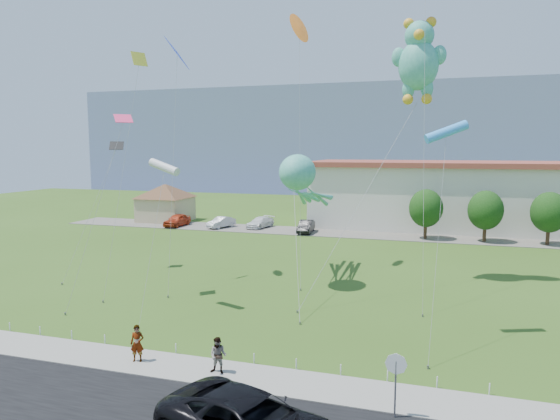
# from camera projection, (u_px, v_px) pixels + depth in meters

# --- Properties ---
(ground) EXTENTS (160.00, 160.00, 0.00)m
(ground) POSITION_uv_depth(u_px,v_px,m) (207.00, 346.00, 24.94)
(ground) COLOR #325317
(ground) RESTS_ON ground
(sidewalk) EXTENTS (80.00, 2.50, 0.10)m
(sidewalk) POSITION_uv_depth(u_px,v_px,m) (180.00, 368.00, 22.32)
(sidewalk) COLOR gray
(sidewalk) RESTS_ON ground
(parking_strip) EXTENTS (70.00, 6.00, 0.06)m
(parking_strip) POSITION_uv_depth(u_px,v_px,m) (336.00, 233.00, 58.16)
(parking_strip) COLOR #59544C
(parking_strip) RESTS_ON ground
(hill_ridge) EXTENTS (160.00, 50.00, 25.00)m
(hill_ridge) POSITION_uv_depth(u_px,v_px,m) (394.00, 139.00, 137.33)
(hill_ridge) COLOR gray
(hill_ridge) RESTS_ON ground
(pavilion) EXTENTS (9.20, 9.20, 5.00)m
(pavilion) POSITION_uv_depth(u_px,v_px,m) (165.00, 199.00, 67.59)
(pavilion) COLOR tan
(pavilion) RESTS_ON ground
(stop_sign) EXTENTS (0.80, 0.07, 2.50)m
(stop_sign) POSITION_uv_depth(u_px,v_px,m) (396.00, 370.00, 17.97)
(stop_sign) COLOR slate
(stop_sign) RESTS_ON ground
(rope_fence) EXTENTS (26.05, 0.05, 0.50)m
(rope_fence) POSITION_uv_depth(u_px,v_px,m) (195.00, 351.00, 23.67)
(rope_fence) COLOR white
(rope_fence) RESTS_ON ground
(tree_near) EXTENTS (3.60, 3.60, 5.47)m
(tree_near) POSITION_uv_depth(u_px,v_px,m) (426.00, 208.00, 53.90)
(tree_near) COLOR #3F2B19
(tree_near) RESTS_ON ground
(tree_mid) EXTENTS (3.60, 3.60, 5.47)m
(tree_mid) POSITION_uv_depth(u_px,v_px,m) (486.00, 210.00, 52.17)
(tree_mid) COLOR #3F2B19
(tree_mid) RESTS_ON ground
(tree_far) EXTENTS (3.60, 3.60, 5.47)m
(tree_far) POSITION_uv_depth(u_px,v_px,m) (549.00, 212.00, 50.43)
(tree_far) COLOR #3F2B19
(tree_far) RESTS_ON ground
(pedestrian_left) EXTENTS (0.71, 0.56, 1.70)m
(pedestrian_left) POSITION_uv_depth(u_px,v_px,m) (137.00, 343.00, 22.79)
(pedestrian_left) COLOR gray
(pedestrian_left) RESTS_ON sidewalk
(pedestrian_right) EXTENTS (0.79, 0.63, 1.59)m
(pedestrian_right) POSITION_uv_depth(u_px,v_px,m) (218.00, 355.00, 21.59)
(pedestrian_right) COLOR gray
(pedestrian_right) RESTS_ON sidewalk
(parked_car_red) EXTENTS (1.99, 4.59, 1.54)m
(parked_car_red) POSITION_uv_depth(u_px,v_px,m) (177.00, 220.00, 62.98)
(parked_car_red) COLOR #AF3115
(parked_car_red) RESTS_ON parking_strip
(parked_car_silver) EXTENTS (2.69, 4.26, 1.33)m
(parked_car_silver) POSITION_uv_depth(u_px,v_px,m) (221.00, 222.00, 61.81)
(parked_car_silver) COLOR #ACADB3
(parked_car_silver) RESTS_ON parking_strip
(parked_car_white) EXTENTS (2.87, 4.81, 1.31)m
(parked_car_white) POSITION_uv_depth(u_px,v_px,m) (260.00, 222.00, 61.76)
(parked_car_white) COLOR white
(parked_car_white) RESTS_ON parking_strip
(parked_car_black) EXTENTS (1.84, 4.44, 1.43)m
(parked_car_black) POSITION_uv_depth(u_px,v_px,m) (306.00, 226.00, 58.12)
(parked_car_black) COLOR black
(parked_car_black) RESTS_ON parking_strip
(octopus_kite) EXTENTS (3.50, 14.40, 9.42)m
(octopus_kite) POSITION_uv_depth(u_px,v_px,m) (302.00, 182.00, 36.09)
(octopus_kite) COLOR teal
(octopus_kite) RESTS_ON ground
(teddy_bear_kite) EXTENTS (8.19, 11.32, 19.04)m
(teddy_bear_kite) POSITION_uv_depth(u_px,v_px,m) (419.00, 59.00, 35.66)
(teddy_bear_kite) COLOR teal
(teddy_bear_kite) RESTS_ON ground
(small_kite_pink) EXTENTS (1.94, 5.47, 12.17)m
(small_kite_pink) POSITION_uv_depth(u_px,v_px,m) (117.00, 139.00, 31.94)
(small_kite_pink) COLOR #F9376F
(small_kite_pink) RESTS_ON ground
(small_kite_yellow) EXTENTS (1.29, 6.74, 16.63)m
(small_kite_yellow) POSITION_uv_depth(u_px,v_px,m) (135.00, 89.00, 35.28)
(small_kite_yellow) COLOR gold
(small_kite_yellow) RESTS_ON ground
(small_kite_blue) EXTENTS (2.91, 6.44, 17.53)m
(small_kite_blue) POSITION_uv_depth(u_px,v_px,m) (177.00, 58.00, 36.81)
(small_kite_blue) COLOR blue
(small_kite_blue) RESTS_ON ground
(small_kite_cyan) EXTENTS (0.79, 5.93, 11.08)m
(small_kite_cyan) POSITION_uv_depth(u_px,v_px,m) (446.00, 134.00, 25.36)
(small_kite_cyan) COLOR #389EFE
(small_kite_cyan) RESTS_ON ground
(small_kite_black) EXTENTS (1.58, 6.66, 10.47)m
(small_kite_black) POSITION_uv_depth(u_px,v_px,m) (111.00, 159.00, 39.79)
(small_kite_black) COLOR black
(small_kite_black) RESTS_ON ground
(small_kite_orange) EXTENTS (3.10, 8.17, 20.11)m
(small_kite_orange) POSITION_uv_depth(u_px,v_px,m) (299.00, 34.00, 39.76)
(small_kite_orange) COLOR orange
(small_kite_orange) RESTS_ON ground
(small_kite_white) EXTENTS (0.88, 5.40, 9.14)m
(small_kite_white) POSITION_uv_depth(u_px,v_px,m) (164.00, 168.00, 29.96)
(small_kite_white) COLOR silver
(small_kite_white) RESTS_ON ground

